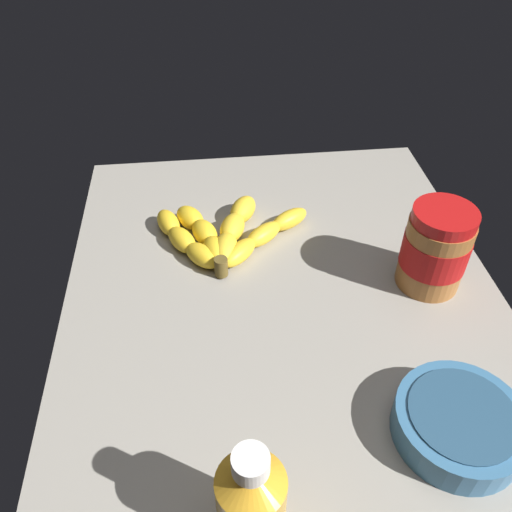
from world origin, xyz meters
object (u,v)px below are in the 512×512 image
object	(u,v)px
peanut_butter_jar	(435,249)
honey_bottle	(251,502)
small_bowl	(459,423)
banana_bunch	(222,234)

from	to	relation	value
peanut_butter_jar	honey_bottle	world-z (taller)	honey_bottle
peanut_butter_jar	small_bowl	world-z (taller)	peanut_butter_jar
banana_bunch	honey_bottle	distance (cm)	44.39
banana_bunch	peanut_butter_jar	bearing A→B (deg)	67.32
honey_bottle	banana_bunch	bearing A→B (deg)	-179.75
honey_bottle	small_bowl	distance (cm)	25.47
banana_bunch	small_bowl	world-z (taller)	small_bowl
peanut_butter_jar	small_bowl	xyz separation A→B (cm)	(23.99, -5.37, -4.19)
peanut_butter_jar	small_bowl	distance (cm)	24.94
banana_bunch	honey_bottle	world-z (taller)	honey_bottle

